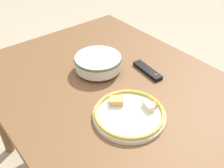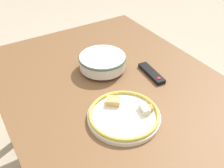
# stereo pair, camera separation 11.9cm
# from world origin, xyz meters

# --- Properties ---
(dining_table) EXTENTS (1.52, 1.02, 0.73)m
(dining_table) POSITION_xyz_m (0.00, 0.00, 0.66)
(dining_table) COLOR brown
(dining_table) RESTS_ON ground_plane
(noodle_bowl) EXTENTS (0.24, 0.24, 0.08)m
(noodle_bowl) POSITION_xyz_m (-0.23, 0.02, 0.78)
(noodle_bowl) COLOR silver
(noodle_bowl) RESTS_ON dining_table
(food_plate) EXTENTS (0.30, 0.30, 0.04)m
(food_plate) POSITION_xyz_m (0.13, -0.08, 0.75)
(food_plate) COLOR silver
(food_plate) RESTS_ON dining_table
(tv_remote) EXTENTS (0.19, 0.06, 0.02)m
(tv_remote) POSITION_xyz_m (-0.06, 0.20, 0.74)
(tv_remote) COLOR black
(tv_remote) RESTS_ON dining_table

